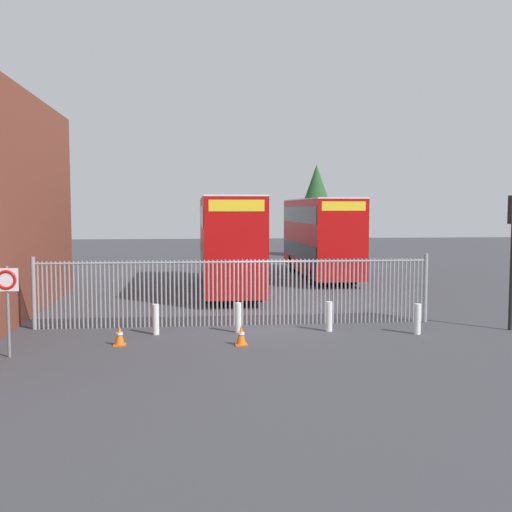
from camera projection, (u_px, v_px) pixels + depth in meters
The scene contains 12 objects.
ground_plane at pixel (247, 292), 28.26m from camera, with size 100.00×100.00×0.00m, color #3D3D42.
palisade_fence at pixel (236, 290), 20.12m from camera, with size 13.17×0.14×2.35m.
double_decker_bus_near_gate at pixel (229, 240), 28.44m from camera, with size 2.54×10.81×4.42m.
double_decker_bus_behind_fence_left at pixel (320, 234), 34.23m from camera, with size 2.54×10.81×4.42m.
bollard_near_left at pixel (156, 319), 18.70m from camera, with size 0.20×0.20×0.95m, color silver.
bollard_center_front at pixel (238, 318), 19.00m from camera, with size 0.20×0.20×0.95m, color silver.
bollard_near_right at pixel (329, 316), 19.21m from camera, with size 0.20×0.20×0.95m, color silver.
bollard_far_right at pixel (418, 319), 18.78m from camera, with size 0.20×0.20×0.95m, color silver.
traffic_cone_by_gate at pixel (241, 335), 17.27m from camera, with size 0.34×0.34×0.59m.
traffic_cone_mid_forecourt at pixel (120, 335), 17.24m from camera, with size 0.34×0.34×0.59m.
speed_limit_sign_post at pixel (7, 290), 15.73m from camera, with size 0.60×0.14×2.40m.
tree_tall_back at pixel (316, 198), 49.60m from camera, with size 3.80×3.80×7.44m.
Camera 1 is at (-2.48, -19.94, 3.90)m, focal length 42.59 mm.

